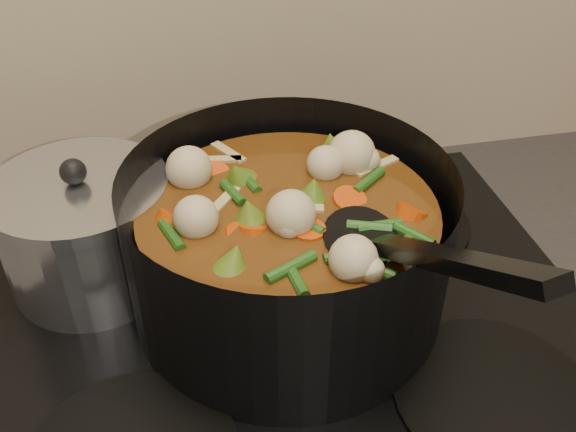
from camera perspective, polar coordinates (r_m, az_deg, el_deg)
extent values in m
cube|color=black|center=(0.69, 0.05, -11.83)|extent=(2.64, 0.64, 0.05)
cube|color=black|center=(0.67, 0.05, -9.85)|extent=(0.62, 0.54, 0.02)
cylinder|color=black|center=(0.62, 17.76, -14.85)|extent=(0.18, 0.18, 0.01)
cylinder|color=black|center=(0.75, -14.17, -3.64)|extent=(0.18, 0.18, 0.01)
cylinder|color=black|center=(0.79, 9.47, -0.53)|extent=(0.18, 0.18, 0.01)
cylinder|color=black|center=(0.63, 0.00, -2.32)|extent=(0.32, 0.32, 0.16)
cylinder|color=black|center=(0.68, 0.00, -7.11)|extent=(0.31, 0.31, 0.01)
cylinder|color=#5E3210|center=(0.64, 0.00, -3.23)|extent=(0.29, 0.29, 0.11)
cylinder|color=#C24309|center=(0.61, 3.84, 0.93)|extent=(0.03, 0.03, 0.03)
cylinder|color=#C24309|center=(0.66, 2.30, 4.05)|extent=(0.04, 0.04, 0.03)
cylinder|color=#C24309|center=(0.68, -5.44, 4.80)|extent=(0.04, 0.04, 0.03)
cylinder|color=#C24309|center=(0.61, -5.54, 0.23)|extent=(0.03, 0.04, 0.03)
cylinder|color=#C24309|center=(0.55, -4.71, -4.57)|extent=(0.04, 0.04, 0.03)
cylinder|color=#C24309|center=(0.58, 1.97, -1.76)|extent=(0.04, 0.04, 0.03)
cylinder|color=#C24309|center=(0.61, 7.10, 0.09)|extent=(0.04, 0.04, 0.03)
cylinder|color=#C24309|center=(0.68, 5.58, 4.74)|extent=(0.04, 0.03, 0.03)
cylinder|color=#C24309|center=(0.65, -1.74, 3.33)|extent=(0.04, 0.04, 0.03)
cylinder|color=#C24309|center=(0.63, -8.16, 1.56)|extent=(0.04, 0.04, 0.03)
sphere|color=beige|center=(0.61, 6.06, 2.26)|extent=(0.04, 0.04, 0.04)
sphere|color=beige|center=(0.65, -0.33, 4.88)|extent=(0.04, 0.04, 0.04)
sphere|color=beige|center=(0.61, -6.23, 1.86)|extent=(0.04, 0.04, 0.04)
sphere|color=beige|center=(0.55, -1.72, -2.37)|extent=(0.04, 0.04, 0.04)
sphere|color=beige|center=(0.58, 6.02, 0.03)|extent=(0.04, 0.04, 0.04)
sphere|color=beige|center=(0.65, 3.12, 4.41)|extent=(0.04, 0.04, 0.04)
cone|color=#56781E|center=(0.54, 3.57, -4.15)|extent=(0.04, 0.04, 0.04)
cone|color=#56781E|center=(0.64, 7.39, 3.09)|extent=(0.04, 0.04, 0.04)
cone|color=#56781E|center=(0.67, -3.65, 5.10)|extent=(0.04, 0.04, 0.04)
cone|color=#56781E|center=(0.57, -7.79, -1.67)|extent=(0.04, 0.04, 0.04)
cone|color=#56781E|center=(0.54, 5.38, -3.49)|extent=(0.04, 0.04, 0.04)
cylinder|color=#215519|center=(0.64, 2.23, 3.10)|extent=(0.01, 0.04, 0.01)
cylinder|color=#215519|center=(0.69, -2.48, 6.01)|extent=(0.04, 0.03, 0.01)
cylinder|color=#215519|center=(0.64, -7.05, 3.03)|extent=(0.04, 0.02, 0.01)
cylinder|color=#215519|center=(0.59, -6.27, -0.41)|extent=(0.03, 0.04, 0.01)
cylinder|color=#215519|center=(0.57, -1.93, -1.70)|extent=(0.03, 0.04, 0.01)
cylinder|color=#215519|center=(0.53, 4.73, -5.44)|extent=(0.04, 0.02, 0.01)
cylinder|color=#215519|center=(0.58, 8.17, -0.79)|extent=(0.04, 0.03, 0.01)
cylinder|color=#215519|center=(0.63, 5.51, 2.59)|extent=(0.01, 0.04, 0.01)
cylinder|color=#215519|center=(0.64, 1.17, 3.36)|extent=(0.04, 0.03, 0.01)
cylinder|color=#215519|center=(0.68, -4.74, 5.50)|extent=(0.04, 0.02, 0.01)
cylinder|color=#215519|center=(0.62, -7.96, 1.89)|extent=(0.03, 0.04, 0.01)
cylinder|color=#215519|center=(0.57, -5.58, -1.38)|extent=(0.03, 0.04, 0.01)
cylinder|color=#215519|center=(0.56, -0.68, -1.93)|extent=(0.04, 0.02, 0.01)
cylinder|color=#215519|center=(0.54, 7.23, -4.35)|extent=(0.04, 0.04, 0.01)
cube|color=tan|center=(0.59, -7.25, -0.55)|extent=(0.05, 0.01, 0.00)
cube|color=tan|center=(0.55, 3.03, -3.61)|extent=(0.02, 0.05, 0.00)
cube|color=tan|center=(0.63, 6.43, 2.62)|extent=(0.04, 0.03, 0.00)
cube|color=tan|center=(0.66, -3.20, 4.40)|extent=(0.04, 0.04, 0.00)
cube|color=tan|center=(0.57, -6.68, -1.51)|extent=(0.03, 0.05, 0.00)
ellipsoid|color=black|center=(0.57, 6.43, -1.93)|extent=(0.08, 0.10, 0.01)
cube|color=black|center=(0.48, 14.23, -3.88)|extent=(0.06, 0.19, 0.12)
cylinder|color=silver|center=(0.71, -17.31, -1.73)|extent=(0.17, 0.17, 0.11)
cylinder|color=silver|center=(0.67, -18.24, 2.35)|extent=(0.18, 0.18, 0.01)
sphere|color=black|center=(0.66, -18.57, 3.76)|extent=(0.03, 0.03, 0.03)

